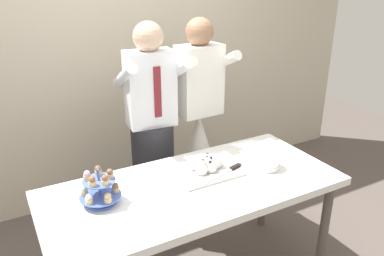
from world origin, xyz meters
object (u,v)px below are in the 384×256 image
Objects in this scene: cupcake_stand at (100,189)px; main_cake_tray at (206,167)px; dessert_table at (194,195)px; plate_stack at (266,162)px; person_bride at (199,152)px; person_groom at (153,145)px.

cupcake_stand is 0.69m from main_cake_tray.
dessert_table is 0.21m from main_cake_tray.
cupcake_stand reaches higher than main_cake_tray.
person_bride is at bearing 95.42° from plate_stack.
person_groom reaches higher than dessert_table.
person_groom is (0.03, 0.69, 0.05)m from dessert_table.
plate_stack is at bearing -6.12° from cupcake_stand.
main_cake_tray is 0.26× the size of person_bride.
cupcake_stand reaches higher than dessert_table.
plate_stack is at bearing -4.54° from dessert_table.
cupcake_stand is 0.14× the size of person_bride.
person_bride is at bearing 58.31° from dessert_table.
person_groom reaches higher than plate_stack.
plate_stack is (0.37, -0.14, 0.00)m from main_cake_tray.
cupcake_stand is 0.14× the size of person_groom.
plate_stack reaches higher than dessert_table.
cupcake_stand reaches higher than plate_stack.
person_bride reaches higher than cupcake_stand.
main_cake_tray is 0.26× the size of person_groom.
main_cake_tray is (0.14, 0.10, 0.11)m from dessert_table.
person_groom is at bearing 87.67° from dessert_table.
person_bride is (0.30, 0.62, -0.23)m from main_cake_tray.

